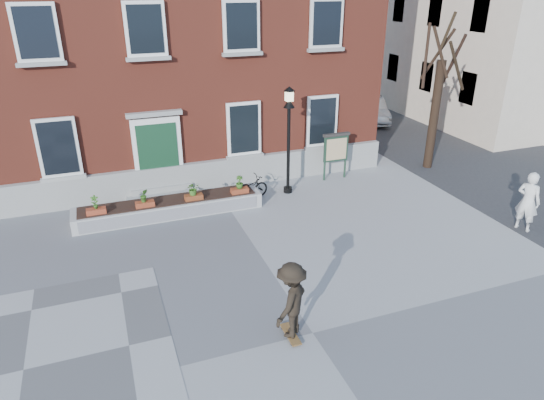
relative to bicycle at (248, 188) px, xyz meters
name	(u,v)px	position (x,y,z in m)	size (l,w,h in m)	color
ground	(313,333)	(-0.84, -7.45, -0.43)	(100.00, 100.00, 0.00)	gray
checker_patch	(23,370)	(-6.84, -6.45, -0.42)	(6.00, 6.00, 0.01)	#565558
bicycle	(248,188)	(0.00, 0.00, 0.00)	(0.57, 1.63, 0.86)	black
parked_car	(371,109)	(9.68, 7.82, 0.23)	(1.39, 3.99, 1.31)	#B6B9BC
bystander	(528,201)	(7.48, -5.21, 0.54)	(0.71, 0.46, 1.94)	silver
brick_building	(129,5)	(-2.84, 6.52, 5.87)	(18.40, 10.85, 12.60)	brown
planter_assembly	(170,206)	(-2.83, -0.28, -0.12)	(6.20, 1.12, 1.15)	beige
bare_tree	(436,101)	(8.16, 0.55, 2.36)	(1.83, 1.83, 6.16)	black
lamp_post	(289,126)	(1.60, 0.10, 2.11)	(0.40, 0.40, 3.93)	black
notice_board	(336,148)	(3.84, 0.70, 0.83)	(1.10, 0.16, 1.87)	#193324
skateboarder	(291,300)	(-1.35, -7.38, 0.54)	(1.30, 1.27, 1.87)	brown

